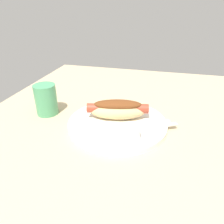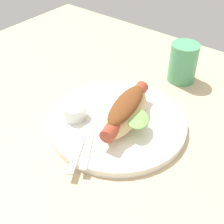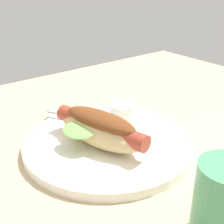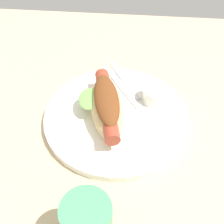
% 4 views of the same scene
% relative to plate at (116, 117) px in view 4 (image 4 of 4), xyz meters
% --- Properties ---
extents(ground_plane, '(1.20, 0.90, 0.02)m').
position_rel_plate_xyz_m(ground_plane, '(0.01, -0.01, -0.02)').
color(ground_plane, tan).
extents(plate, '(0.30, 0.30, 0.02)m').
position_rel_plate_xyz_m(plate, '(0.00, 0.00, 0.00)').
color(plate, white).
rests_on(plate, ground_plane).
extents(hot_dog, '(0.12, 0.19, 0.06)m').
position_rel_plate_xyz_m(hot_dog, '(-0.02, -0.00, 0.04)').
color(hot_dog, '#DBB77A').
rests_on(hot_dog, plate).
extents(sauce_ramekin, '(0.05, 0.05, 0.03)m').
position_rel_plate_xyz_m(sauce_ramekin, '(0.08, 0.05, 0.02)').
color(sauce_ramekin, white).
rests_on(sauce_ramekin, plate).
extents(fork, '(0.08, 0.14, 0.00)m').
position_rel_plate_xyz_m(fork, '(0.01, 0.11, 0.01)').
color(fork, silver).
rests_on(fork, plate).
extents(knife, '(0.10, 0.14, 0.00)m').
position_rel_plate_xyz_m(knife, '(0.00, 0.09, 0.01)').
color(knife, silver).
rests_on(knife, plate).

